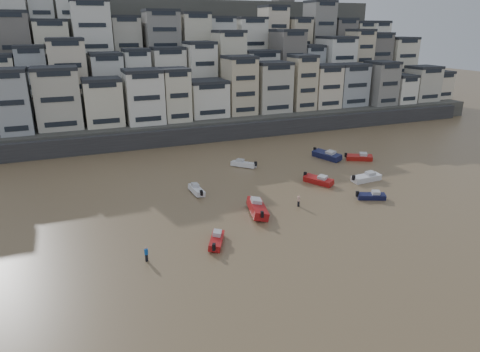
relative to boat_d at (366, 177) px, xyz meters
name	(u,v)px	position (x,y,z in m)	size (l,w,h in m)	color
ground	(350,337)	(-25.03, -30.37, -0.78)	(400.00, 400.00, 0.00)	brown
harbor_wall	(213,133)	(-15.03, 34.63, 0.97)	(140.00, 3.00, 3.50)	#38383A
hillside	(185,66)	(-10.30, 74.47, 12.23)	(141.04, 66.00, 50.00)	#4C4C47
boat_d	(366,177)	(0.00, 0.00, 0.00)	(5.69, 1.86, 1.55)	silver
boat_j	(217,239)	(-30.05, -11.20, -0.13)	(4.76, 1.56, 1.30)	#AE1516
boat_g	(359,157)	(6.10, 10.09, -0.05)	(5.35, 1.75, 1.46)	#9F1813
boat_b	(371,195)	(-4.25, -6.70, -0.17)	(4.45, 1.46, 1.21)	#13173D
boat_h	(244,163)	(-15.88, 14.69, -0.09)	(5.03, 1.65, 1.37)	silver
boat_c	(257,207)	(-21.99, -5.01, 0.13)	(6.68, 2.19, 1.82)	#A61416
boat_i	(327,154)	(0.92, 13.25, 0.12)	(6.57, 2.15, 1.79)	#151A41
boat_f	(196,189)	(-27.56, 5.37, -0.13)	(4.73, 1.55, 1.29)	silver
boat_e	(318,179)	(-8.00, 1.93, -0.04)	(5.41, 1.77, 1.47)	#A81514
person_blue	(146,254)	(-38.37, -11.98, 0.09)	(0.44, 0.44, 1.74)	#1650A5
person_pink	(299,201)	(-15.60, -5.03, 0.09)	(0.44, 0.44, 1.74)	#D2A594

